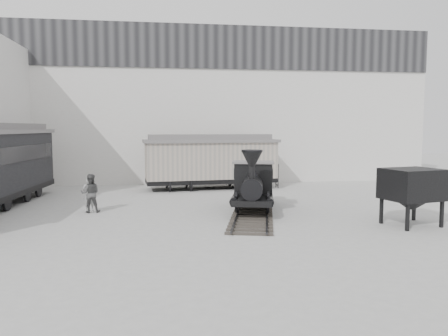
{
  "coord_description": "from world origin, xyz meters",
  "views": [
    {
      "loc": [
        -2.28,
        -16.72,
        3.92
      ],
      "look_at": [
        0.55,
        3.93,
        2.0
      ],
      "focal_mm": 35.0,
      "sensor_mm": 36.0,
      "label": 1
    }
  ],
  "objects": [
    {
      "name": "coal_hopper",
      "position": [
        7.53,
        -0.6,
        1.5
      ],
      "size": [
        2.44,
        2.15,
        2.3
      ],
      "rotation": [
        0.0,
        0.0,
        0.23
      ],
      "color": "black",
      "rests_on": "ground"
    },
    {
      "name": "visitor_a",
      "position": [
        -5.82,
        4.27,
        0.81
      ],
      "size": [
        0.61,
        0.43,
        1.61
      ],
      "primitive_type": "imported",
      "rotation": [
        0.0,
        0.0,
        3.07
      ],
      "color": "silver",
      "rests_on": "ground"
    },
    {
      "name": "boxcar",
      "position": [
        0.69,
        11.16,
        1.84
      ],
      "size": [
        8.79,
        3.5,
        3.51
      ],
      "rotation": [
        0.0,
        0.0,
        0.1
      ],
      "color": "black",
      "rests_on": "ground"
    },
    {
      "name": "locomotive",
      "position": [
        1.83,
        3.14,
        1.08
      ],
      "size": [
        3.69,
        8.47,
        2.93
      ],
      "rotation": [
        0.0,
        0.0,
        -0.24
      ],
      "color": "#2C2622",
      "rests_on": "ground"
    },
    {
      "name": "visitor_b",
      "position": [
        -5.71,
        3.96,
        0.9
      ],
      "size": [
        0.91,
        0.73,
        1.8
      ],
      "primitive_type": "imported",
      "rotation": [
        0.0,
        0.0,
        3.2
      ],
      "color": "#484848",
      "rests_on": "ground"
    },
    {
      "name": "north_wall",
      "position": [
        0.0,
        14.98,
        5.55
      ],
      "size": [
        34.0,
        2.51,
        11.0
      ],
      "color": "silver",
      "rests_on": "ground"
    },
    {
      "name": "ground",
      "position": [
        0.0,
        0.0,
        0.0
      ],
      "size": [
        90.0,
        90.0,
        0.0
      ],
      "primitive_type": "plane",
      "color": "#9E9E9B"
    }
  ]
}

